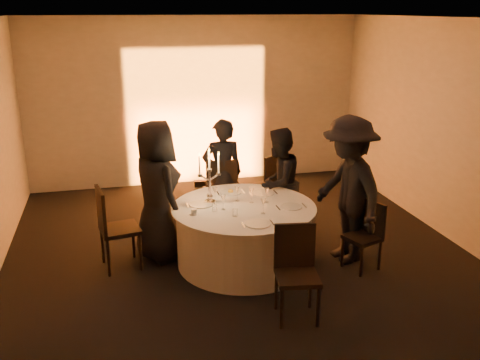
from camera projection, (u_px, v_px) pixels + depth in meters
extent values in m
plane|color=black|center=(244.00, 262.00, 6.86)|extent=(7.00, 7.00, 0.00)
plane|color=silver|center=(244.00, 19.00, 5.94)|extent=(7.00, 7.00, 0.00)
plane|color=#B8B3AB|center=(196.00, 102.00, 9.63)|extent=(7.00, 0.00, 7.00)
plane|color=#B8B3AB|center=(389.00, 294.00, 3.16)|extent=(7.00, 0.00, 7.00)
plane|color=#B8B3AB|center=(463.00, 136.00, 7.08)|extent=(0.00, 7.00, 7.00)
cube|color=black|center=(201.00, 183.00, 9.80)|extent=(0.25, 0.12, 0.10)
cylinder|color=black|center=(244.00, 261.00, 6.85)|extent=(0.60, 0.60, 0.03)
cylinder|color=black|center=(244.00, 236.00, 6.74)|extent=(0.20, 0.20, 0.75)
cylinder|color=silver|center=(244.00, 236.00, 6.74)|extent=(1.68, 1.68, 0.75)
cylinder|color=silver|center=(244.00, 207.00, 6.63)|extent=(1.80, 1.80, 0.02)
cube|color=black|center=(120.00, 229.00, 6.60)|extent=(0.53, 0.53, 0.05)
cube|color=black|center=(101.00, 210.00, 6.43)|extent=(0.12, 0.46, 0.53)
cylinder|color=black|center=(141.00, 252.00, 6.58)|extent=(0.04, 0.04, 0.49)
cylinder|color=black|center=(133.00, 240.00, 6.93)|extent=(0.04, 0.04, 0.49)
cylinder|color=black|center=(108.00, 258.00, 6.43)|extent=(0.04, 0.04, 0.49)
cylinder|color=black|center=(103.00, 245.00, 6.78)|extent=(0.04, 0.04, 0.49)
cube|color=black|center=(219.00, 192.00, 7.98)|extent=(0.46, 0.46, 0.05)
cube|color=black|center=(222.00, 178.00, 7.71)|extent=(0.45, 0.05, 0.52)
cylinder|color=black|center=(229.00, 202.00, 8.28)|extent=(0.04, 0.04, 0.49)
cylinder|color=black|center=(205.00, 204.00, 8.20)|extent=(0.04, 0.04, 0.49)
cylinder|color=black|center=(235.00, 211.00, 7.92)|extent=(0.04, 0.04, 0.49)
cylinder|color=black|center=(209.00, 213.00, 7.84)|extent=(0.04, 0.04, 0.49)
cube|color=black|center=(266.00, 187.00, 8.15)|extent=(0.62, 0.62, 0.05)
cube|color=black|center=(276.00, 172.00, 7.91)|extent=(0.43, 0.24, 0.53)
cylinder|color=black|center=(266.00, 197.00, 8.49)|extent=(0.04, 0.04, 0.49)
cylinder|color=black|center=(248.00, 203.00, 8.25)|extent=(0.04, 0.04, 0.49)
cylinder|color=black|center=(284.00, 204.00, 8.21)|extent=(0.04, 0.04, 0.49)
cylinder|color=black|center=(265.00, 210.00, 7.96)|extent=(0.04, 0.04, 0.49)
cube|color=black|center=(362.00, 238.00, 6.59)|extent=(0.48, 0.48, 0.05)
cube|color=black|center=(373.00, 218.00, 6.60)|extent=(0.17, 0.37, 0.43)
cylinder|color=black|center=(342.00, 252.00, 6.69)|extent=(0.04, 0.04, 0.40)
cylinder|color=black|center=(361.00, 262.00, 6.44)|extent=(0.04, 0.04, 0.40)
cylinder|color=black|center=(361.00, 246.00, 6.86)|extent=(0.04, 0.04, 0.40)
cylinder|color=black|center=(380.00, 255.00, 6.61)|extent=(0.04, 0.04, 0.40)
cube|color=black|center=(297.00, 277.00, 5.50)|extent=(0.50, 0.50, 0.05)
cube|color=black|center=(295.00, 245.00, 5.60)|extent=(0.43, 0.11, 0.49)
cylinder|color=black|center=(282.00, 308.00, 5.38)|extent=(0.04, 0.04, 0.46)
cylinder|color=black|center=(318.00, 307.00, 5.41)|extent=(0.04, 0.04, 0.46)
cylinder|color=black|center=(276.00, 290.00, 5.73)|extent=(0.04, 0.04, 0.46)
cylinder|color=black|center=(310.00, 288.00, 5.76)|extent=(0.04, 0.04, 0.46)
imported|color=black|center=(157.00, 191.00, 6.73)|extent=(0.87, 1.04, 1.82)
imported|color=black|center=(222.00, 174.00, 7.76)|extent=(0.59, 0.39, 1.63)
imported|color=black|center=(278.00, 183.00, 7.48)|extent=(0.96, 0.95, 1.56)
imported|color=black|center=(348.00, 190.00, 6.68)|extent=(0.87, 1.31, 1.88)
cylinder|color=white|center=(201.00, 204.00, 6.67)|extent=(0.30, 0.30, 0.01)
cube|color=silver|center=(188.00, 206.00, 6.63)|extent=(0.01, 0.17, 0.01)
cube|color=silver|center=(214.00, 203.00, 6.71)|extent=(0.02, 0.17, 0.01)
cylinder|color=white|center=(231.00, 192.00, 7.10)|extent=(0.28, 0.28, 0.01)
cube|color=silver|center=(218.00, 193.00, 7.06)|extent=(0.02, 0.17, 0.01)
cube|color=silver|center=(243.00, 191.00, 7.14)|extent=(0.02, 0.17, 0.01)
sphere|color=gold|center=(231.00, 189.00, 7.09)|extent=(0.07, 0.07, 0.07)
cylinder|color=white|center=(263.00, 193.00, 7.08)|extent=(0.29, 0.29, 0.01)
cube|color=silver|center=(251.00, 194.00, 7.04)|extent=(0.02, 0.17, 0.01)
cube|color=silver|center=(275.00, 192.00, 7.12)|extent=(0.01, 0.17, 0.01)
cylinder|color=white|center=(291.00, 207.00, 6.59)|extent=(0.27, 0.27, 0.01)
cube|color=silver|center=(278.00, 208.00, 6.55)|extent=(0.02, 0.17, 0.01)
cube|color=silver|center=(304.00, 206.00, 6.63)|extent=(0.01, 0.17, 0.01)
cylinder|color=white|center=(258.00, 224.00, 6.06)|extent=(0.29, 0.29, 0.01)
cube|color=silver|center=(243.00, 225.00, 6.03)|extent=(0.02, 0.17, 0.01)
cube|color=silver|center=(272.00, 223.00, 6.10)|extent=(0.02, 0.17, 0.01)
cylinder|color=white|center=(194.00, 214.00, 6.37)|extent=(0.11, 0.11, 0.01)
cylinder|color=white|center=(194.00, 211.00, 6.36)|extent=(0.07, 0.07, 0.06)
cylinder|color=silver|center=(210.00, 202.00, 6.75)|extent=(0.14, 0.14, 0.02)
sphere|color=silver|center=(210.00, 197.00, 6.73)|extent=(0.08, 0.08, 0.08)
cylinder|color=silver|center=(210.00, 186.00, 6.69)|extent=(0.03, 0.03, 0.37)
cylinder|color=silver|center=(209.00, 170.00, 6.63)|extent=(0.06, 0.06, 0.03)
cylinder|color=white|center=(209.00, 161.00, 6.59)|extent=(0.02, 0.02, 0.24)
cone|color=#F5A22C|center=(209.00, 149.00, 6.54)|extent=(0.02, 0.02, 0.04)
cylinder|color=silver|center=(205.00, 178.00, 6.64)|extent=(0.13, 0.02, 0.09)
cylinder|color=silver|center=(200.00, 175.00, 6.62)|extent=(0.06, 0.06, 0.03)
cylinder|color=white|center=(200.00, 165.00, 6.58)|extent=(0.02, 0.02, 0.24)
cone|color=#F5A22C|center=(199.00, 154.00, 6.53)|extent=(0.02, 0.02, 0.04)
cylinder|color=silver|center=(214.00, 177.00, 6.67)|extent=(0.13, 0.02, 0.09)
cylinder|color=silver|center=(219.00, 174.00, 6.67)|extent=(0.06, 0.06, 0.03)
cylinder|color=white|center=(219.00, 164.00, 6.63)|extent=(0.02, 0.02, 0.24)
cone|color=#F5A22C|center=(219.00, 153.00, 6.59)|extent=(0.02, 0.02, 0.04)
cylinder|color=white|center=(263.00, 213.00, 6.39)|extent=(0.06, 0.06, 0.01)
cylinder|color=white|center=(263.00, 209.00, 6.37)|extent=(0.01, 0.01, 0.10)
cone|color=white|center=(263.00, 202.00, 6.35)|extent=(0.07, 0.07, 0.09)
cylinder|color=white|center=(223.00, 209.00, 6.51)|extent=(0.06, 0.06, 0.01)
cylinder|color=white|center=(223.00, 205.00, 6.50)|extent=(0.01, 0.01, 0.10)
cone|color=white|center=(223.00, 198.00, 6.47)|extent=(0.07, 0.07, 0.09)
cylinder|color=white|center=(237.00, 201.00, 6.81)|extent=(0.06, 0.06, 0.01)
cylinder|color=white|center=(237.00, 197.00, 6.79)|extent=(0.01, 0.01, 0.10)
cone|color=white|center=(237.00, 190.00, 6.77)|extent=(0.07, 0.07, 0.09)
cylinder|color=white|center=(267.00, 202.00, 6.76)|extent=(0.06, 0.06, 0.01)
cylinder|color=white|center=(267.00, 198.00, 6.74)|extent=(0.01, 0.01, 0.10)
cone|color=white|center=(267.00, 191.00, 6.71)|extent=(0.07, 0.07, 0.09)
cylinder|color=white|center=(251.00, 202.00, 6.74)|extent=(0.06, 0.06, 0.01)
cylinder|color=white|center=(251.00, 199.00, 6.73)|extent=(0.01, 0.01, 0.10)
cone|color=white|center=(252.00, 192.00, 6.70)|extent=(0.07, 0.07, 0.09)
cylinder|color=white|center=(210.00, 197.00, 6.95)|extent=(0.06, 0.06, 0.01)
cylinder|color=white|center=(210.00, 193.00, 6.93)|extent=(0.01, 0.01, 0.10)
cone|color=white|center=(209.00, 186.00, 6.91)|extent=(0.07, 0.07, 0.09)
cylinder|color=white|center=(215.00, 201.00, 6.78)|extent=(0.06, 0.06, 0.01)
cylinder|color=white|center=(215.00, 198.00, 6.77)|extent=(0.01, 0.01, 0.10)
cone|color=white|center=(215.00, 191.00, 6.74)|extent=(0.07, 0.07, 0.09)
cylinder|color=white|center=(215.00, 208.00, 6.44)|extent=(0.07, 0.07, 0.09)
cylinder|color=white|center=(235.00, 213.00, 6.30)|extent=(0.07, 0.07, 0.09)
cylinder|color=white|center=(209.00, 197.00, 6.80)|extent=(0.07, 0.07, 0.09)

